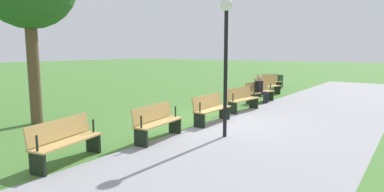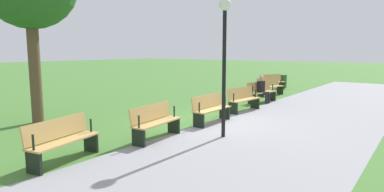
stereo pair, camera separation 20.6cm
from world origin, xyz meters
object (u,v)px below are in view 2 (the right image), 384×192
(bench_0, at_px, (272,82))
(bench_3, at_px, (243,99))
(bench_2, at_px, (261,92))
(lamp_post, at_px, (224,40))
(bench_4, at_px, (211,108))
(bench_5, at_px, (155,121))
(trash_bin, at_px, (283,81))
(bench_1, at_px, (270,86))
(person_seated, at_px, (263,88))
(bench_6, at_px, (62,139))

(bench_0, bearing_deg, bench_3, 36.94)
(bench_2, distance_m, lamp_post, 6.61)
(bench_4, bearing_deg, bench_3, -177.17)
(bench_0, relative_size, bench_5, 1.01)
(bench_4, xyz_separation_m, lamp_post, (1.21, 1.19, 2.06))
(trash_bin, bearing_deg, bench_3, 11.34)
(bench_5, height_order, lamp_post, lamp_post)
(bench_2, height_order, bench_5, same)
(bench_1, distance_m, bench_2, 2.44)
(lamp_post, bearing_deg, bench_0, -163.90)
(bench_0, xyz_separation_m, trash_bin, (-1.55, 0.05, -0.07))
(bench_4, relative_size, lamp_post, 0.45)
(bench_0, distance_m, bench_3, 7.28)
(bench_3, bearing_deg, bench_4, 8.53)
(trash_bin, bearing_deg, bench_1, 11.36)
(bench_3, distance_m, trash_bin, 8.78)
(bench_2, height_order, person_seated, person_seated)
(bench_3, distance_m, person_seated, 2.31)
(bench_2, bearing_deg, bench_3, 19.89)
(bench_1, height_order, bench_5, same)
(bench_5, xyz_separation_m, trash_bin, (-13.48, -1.73, -0.07))
(bench_3, distance_m, lamp_post, 4.39)
(bench_4, xyz_separation_m, bench_6, (4.84, -0.48, 0.00))
(bench_5, bearing_deg, bench_6, -14.19)
(bench_3, xyz_separation_m, lamp_post, (3.65, 1.31, 2.06))
(bench_0, height_order, person_seated, person_seated)
(bench_1, distance_m, person_seated, 2.58)
(bench_1, bearing_deg, bench_4, 25.58)
(bench_4, height_order, person_seated, person_seated)
(bench_4, bearing_deg, bench_2, -174.34)
(bench_0, xyz_separation_m, bench_1, (2.29, 0.83, 0.00))
(bench_4, height_order, bench_5, same)
(bench_6, height_order, trash_bin, bench_6)
(bench_0, distance_m, trash_bin, 1.55)
(bench_3, distance_m, bench_5, 4.87)
(lamp_post, height_order, trash_bin, lamp_post)
(bench_2, relative_size, bench_3, 1.01)
(bench_0, height_order, bench_4, same)
(bench_3, relative_size, bench_4, 1.02)
(bench_1, relative_size, bench_4, 1.04)
(bench_1, height_order, lamp_post, lamp_post)
(trash_bin, bearing_deg, lamp_post, 13.91)
(bench_0, relative_size, trash_bin, 2.14)
(bench_2, bearing_deg, bench_5, 14.22)
(bench_1, xyz_separation_m, bench_4, (7.20, 1.08, 0.00))
(lamp_post, bearing_deg, bench_4, -135.58)
(bench_5, bearing_deg, bench_1, 179.97)
(bench_0, bearing_deg, person_seated, 40.71)
(bench_5, bearing_deg, trash_bin, -178.39)
(bench_0, bearing_deg, bench_1, 42.61)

